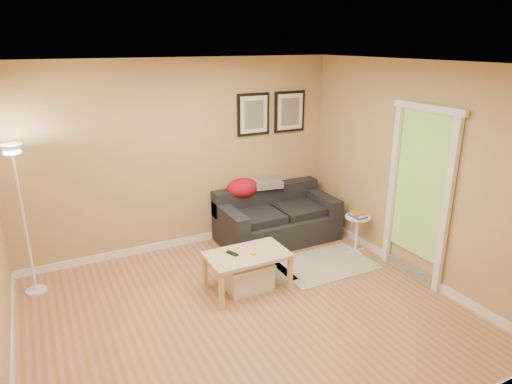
% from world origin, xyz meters
% --- Properties ---
extents(floor, '(4.50, 4.50, 0.00)m').
position_xyz_m(floor, '(0.00, 0.00, 0.00)').
color(floor, '#C07652').
rests_on(floor, ground).
extents(ceiling, '(4.50, 4.50, 0.00)m').
position_xyz_m(ceiling, '(0.00, 0.00, 2.60)').
color(ceiling, white).
rests_on(ceiling, wall_back).
extents(wall_back, '(4.50, 0.00, 4.50)m').
position_xyz_m(wall_back, '(0.00, 2.00, 1.30)').
color(wall_back, tan).
rests_on(wall_back, ground).
extents(wall_front, '(4.50, 0.00, 4.50)m').
position_xyz_m(wall_front, '(0.00, -2.00, 1.30)').
color(wall_front, tan).
rests_on(wall_front, ground).
extents(wall_right, '(0.00, 4.00, 4.00)m').
position_xyz_m(wall_right, '(2.25, 0.00, 1.30)').
color(wall_right, tan).
rests_on(wall_right, ground).
extents(baseboard_back, '(4.50, 0.02, 0.10)m').
position_xyz_m(baseboard_back, '(0.00, 1.99, 0.05)').
color(baseboard_back, white).
rests_on(baseboard_back, ground).
extents(baseboard_left, '(0.02, 4.00, 0.10)m').
position_xyz_m(baseboard_left, '(-2.24, 0.00, 0.05)').
color(baseboard_left, white).
rests_on(baseboard_left, ground).
extents(baseboard_right, '(0.02, 4.00, 0.10)m').
position_xyz_m(baseboard_right, '(2.24, 0.00, 0.05)').
color(baseboard_right, white).
rests_on(baseboard_right, ground).
extents(sofa, '(1.70, 0.90, 0.75)m').
position_xyz_m(sofa, '(1.24, 1.53, 0.38)').
color(sofa, black).
rests_on(sofa, ground).
extents(red_throw, '(0.48, 0.36, 0.28)m').
position_xyz_m(red_throw, '(0.84, 1.85, 0.77)').
color(red_throw, red).
rests_on(red_throw, sofa).
extents(plaid_throw, '(0.45, 0.32, 0.10)m').
position_xyz_m(plaid_throw, '(1.23, 1.82, 0.78)').
color(plaid_throw, tan).
rests_on(plaid_throw, sofa).
extents(framed_print_left, '(0.50, 0.04, 0.60)m').
position_xyz_m(framed_print_left, '(1.08, 1.98, 1.80)').
color(framed_print_left, black).
rests_on(framed_print_left, wall_back).
extents(framed_print_right, '(0.50, 0.04, 0.60)m').
position_xyz_m(framed_print_right, '(1.68, 1.98, 1.80)').
color(framed_print_right, black).
rests_on(framed_print_right, wall_back).
extents(area_rug, '(1.25, 0.85, 0.01)m').
position_xyz_m(area_rug, '(1.41, 0.54, 0.01)').
color(area_rug, '#BAB493').
rests_on(area_rug, ground).
extents(green_runner, '(0.70, 0.50, 0.01)m').
position_xyz_m(green_runner, '(0.55, 0.61, 0.01)').
color(green_runner, '#668C4C').
rests_on(green_runner, ground).
extents(coffee_table, '(0.95, 0.60, 0.47)m').
position_xyz_m(coffee_table, '(0.23, 0.45, 0.23)').
color(coffee_table, '#E9BD8E').
rests_on(coffee_table, ground).
extents(remote_control, '(0.11, 0.17, 0.02)m').
position_xyz_m(remote_control, '(0.07, 0.51, 0.48)').
color(remote_control, black).
rests_on(remote_control, coffee_table).
extents(tape_roll, '(0.07, 0.07, 0.03)m').
position_xyz_m(tape_roll, '(0.28, 0.40, 0.48)').
color(tape_roll, yellow).
rests_on(tape_roll, coffee_table).
extents(storage_bin, '(0.54, 0.40, 0.33)m').
position_xyz_m(storage_bin, '(0.25, 0.47, 0.17)').
color(storage_bin, white).
rests_on(storage_bin, ground).
extents(side_table, '(0.34, 0.34, 0.53)m').
position_xyz_m(side_table, '(2.02, 0.68, 0.26)').
color(side_table, white).
rests_on(side_table, ground).
extents(book_stack, '(0.16, 0.22, 0.07)m').
position_xyz_m(book_stack, '(2.02, 0.67, 0.56)').
color(book_stack, navy).
rests_on(book_stack, side_table).
extents(floor_lamp, '(0.23, 0.23, 1.77)m').
position_xyz_m(floor_lamp, '(-2.00, 1.53, 0.84)').
color(floor_lamp, white).
rests_on(floor_lamp, ground).
extents(doorway, '(0.12, 1.01, 2.13)m').
position_xyz_m(doorway, '(2.20, -0.15, 1.02)').
color(doorway, white).
rests_on(doorway, ground).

